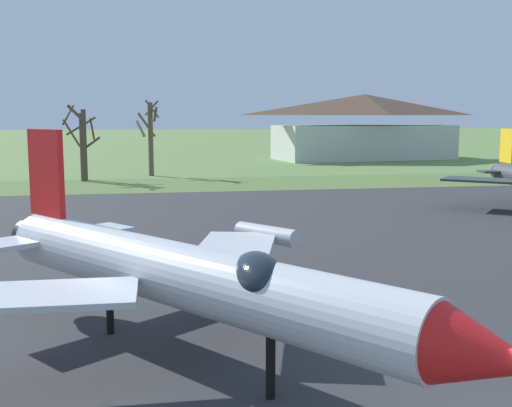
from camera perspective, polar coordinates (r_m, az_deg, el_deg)
asphalt_apron at (r=26.22m, az=5.19°, el=-5.58°), size 81.67×51.96×0.05m
grass_verge_strip at (r=57.29m, az=-3.29°, el=1.76°), size 141.67×12.00×0.06m
jet_fighter_front_right at (r=15.52m, az=-6.63°, el=-6.33°), size 12.98×14.47×5.72m
bare_tree_far_left at (r=61.51m, az=-15.42°, el=5.19°), size 3.43×3.43×7.19m
bare_tree_left_of_center at (r=62.79m, az=-15.31°, el=5.49°), size 2.94×2.99×7.19m
bare_tree_center at (r=66.27m, az=-9.54°, el=6.14°), size 2.45×2.43×7.80m
visitor_building at (r=92.64m, az=9.74°, el=6.80°), size 27.42×13.68×9.25m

